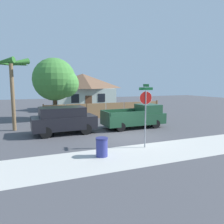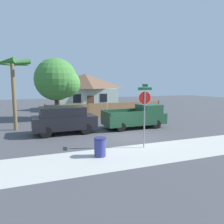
{
  "view_description": "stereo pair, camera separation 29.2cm",
  "coord_description": "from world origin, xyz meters",
  "px_view_note": "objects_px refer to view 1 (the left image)",
  "views": [
    {
      "loc": [
        -6.39,
        -13.01,
        3.59
      ],
      "look_at": [
        -0.73,
        0.95,
        1.6
      ],
      "focal_mm": 35.0,
      "sensor_mm": 36.0,
      "label": 1
    },
    {
      "loc": [
        -6.12,
        -13.11,
        3.59
      ],
      "look_at": [
        -0.73,
        0.95,
        1.6
      ],
      "focal_mm": 35.0,
      "sensor_mm": 36.0,
      "label": 2
    }
  ],
  "objects_px": {
    "orange_pickup": "(136,117)",
    "stop_sign": "(146,105)",
    "trash_bin": "(102,147)",
    "palm_tree": "(11,69)",
    "red_suv": "(63,119)",
    "oak_tree": "(57,80)",
    "house": "(83,91)"
  },
  "relations": [
    {
      "from": "palm_tree",
      "to": "orange_pickup",
      "type": "distance_m",
      "value": 10.2
    },
    {
      "from": "palm_tree",
      "to": "stop_sign",
      "type": "distance_m",
      "value": 10.57
    },
    {
      "from": "house",
      "to": "stop_sign",
      "type": "bearing_deg",
      "value": -94.53
    },
    {
      "from": "trash_bin",
      "to": "house",
      "type": "bearing_deg",
      "value": 77.92
    },
    {
      "from": "palm_tree",
      "to": "stop_sign",
      "type": "bearing_deg",
      "value": -47.55
    },
    {
      "from": "trash_bin",
      "to": "palm_tree",
      "type": "bearing_deg",
      "value": 117.26
    },
    {
      "from": "palm_tree",
      "to": "trash_bin",
      "type": "height_order",
      "value": "palm_tree"
    },
    {
      "from": "red_suv",
      "to": "stop_sign",
      "type": "distance_m",
      "value": 6.43
    },
    {
      "from": "oak_tree",
      "to": "red_suv",
      "type": "xyz_separation_m",
      "value": [
        -0.51,
        -6.52,
        -2.82
      ]
    },
    {
      "from": "stop_sign",
      "to": "trash_bin",
      "type": "distance_m",
      "value": 3.41
    },
    {
      "from": "palm_tree",
      "to": "red_suv",
      "type": "xyz_separation_m",
      "value": [
        3.31,
        -2.51,
        -3.61
      ]
    },
    {
      "from": "oak_tree",
      "to": "orange_pickup",
      "type": "height_order",
      "value": "oak_tree"
    },
    {
      "from": "oak_tree",
      "to": "red_suv",
      "type": "bearing_deg",
      "value": -94.5
    },
    {
      "from": "oak_tree",
      "to": "house",
      "type": "bearing_deg",
      "value": 59.56
    },
    {
      "from": "house",
      "to": "orange_pickup",
      "type": "xyz_separation_m",
      "value": [
        0.61,
        -14.51,
        -1.66
      ]
    },
    {
      "from": "oak_tree",
      "to": "orange_pickup",
      "type": "relative_size",
      "value": 1.2
    },
    {
      "from": "palm_tree",
      "to": "red_suv",
      "type": "distance_m",
      "value": 5.51
    },
    {
      "from": "red_suv",
      "to": "oak_tree",
      "type": "bearing_deg",
      "value": 84.38
    },
    {
      "from": "house",
      "to": "trash_bin",
      "type": "bearing_deg",
      "value": -102.08
    },
    {
      "from": "house",
      "to": "palm_tree",
      "type": "height_order",
      "value": "palm_tree"
    },
    {
      "from": "oak_tree",
      "to": "stop_sign",
      "type": "xyz_separation_m",
      "value": [
        3.15,
        -11.62,
        -1.46
      ]
    },
    {
      "from": "house",
      "to": "palm_tree",
      "type": "relative_size",
      "value": 1.55
    },
    {
      "from": "oak_tree",
      "to": "orange_pickup",
      "type": "distance_m",
      "value": 8.91
    },
    {
      "from": "orange_pickup",
      "to": "house",
      "type": "bearing_deg",
      "value": 91.28
    },
    {
      "from": "orange_pickup",
      "to": "trash_bin",
      "type": "height_order",
      "value": "orange_pickup"
    },
    {
      "from": "stop_sign",
      "to": "trash_bin",
      "type": "xyz_separation_m",
      "value": [
        -2.76,
        -0.55,
        -1.93
      ]
    },
    {
      "from": "orange_pickup",
      "to": "stop_sign",
      "type": "relative_size",
      "value": 1.42
    },
    {
      "from": "palm_tree",
      "to": "trash_bin",
      "type": "distance_m",
      "value": 10.09
    },
    {
      "from": "orange_pickup",
      "to": "stop_sign",
      "type": "xyz_separation_m",
      "value": [
        -2.16,
        -5.11,
        1.52
      ]
    },
    {
      "from": "red_suv",
      "to": "palm_tree",
      "type": "bearing_deg",
      "value": 141.65
    },
    {
      "from": "palm_tree",
      "to": "red_suv",
      "type": "bearing_deg",
      "value": -37.22
    },
    {
      "from": "red_suv",
      "to": "stop_sign",
      "type": "xyz_separation_m",
      "value": [
        3.66,
        -5.1,
        1.36
      ]
    }
  ]
}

